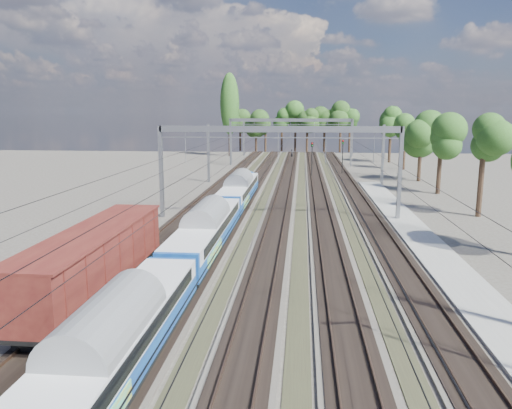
# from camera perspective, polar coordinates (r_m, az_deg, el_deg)

# --- Properties ---
(ground) EXTENTS (220.00, 220.00, 0.00)m
(ground) POSITION_cam_1_polar(r_m,az_deg,el_deg) (20.65, -1.91, -19.56)
(ground) COLOR #47423A
(ground) RESTS_ON ground
(track_bed) EXTENTS (21.00, 130.00, 0.34)m
(track_bed) POSITION_cam_1_polar(r_m,az_deg,el_deg) (63.58, 3.15, 1.31)
(track_bed) COLOR #47423A
(track_bed) RESTS_ON ground
(platform) EXTENTS (3.00, 70.00, 0.30)m
(platform) POSITION_cam_1_polar(r_m,az_deg,el_deg) (40.26, 19.12, -4.70)
(platform) COLOR gray
(platform) RESTS_ON ground
(catenary) EXTENTS (25.65, 130.00, 9.00)m
(catenary) POSITION_cam_1_polar(r_m,az_deg,el_deg) (70.53, 3.72, 7.37)
(catenary) COLOR gray
(catenary) RESTS_ON ground
(tree_belt) EXTENTS (39.96, 101.24, 11.88)m
(tree_belt) POSITION_cam_1_polar(r_m,az_deg,el_deg) (111.47, 7.76, 9.32)
(tree_belt) COLOR black
(tree_belt) RESTS_ON ground
(poplar) EXTENTS (4.40, 4.40, 19.04)m
(poplar) POSITION_cam_1_polar(r_m,az_deg,el_deg) (116.93, -3.03, 11.36)
(poplar) COLOR black
(poplar) RESTS_ON ground
(emu_train) EXTENTS (2.63, 55.77, 3.85)m
(emu_train) POSITION_cam_1_polar(r_m,az_deg,el_deg) (35.88, -5.77, -2.50)
(emu_train) COLOR black
(emu_train) RESTS_ON ground
(freight_boxcar) EXTENTS (3.10, 14.96, 3.86)m
(freight_boxcar) POSITION_cam_1_polar(r_m,az_deg,el_deg) (29.03, -17.94, -5.97)
(freight_boxcar) COLOR black
(freight_boxcar) RESTS_ON ground
(worker) EXTENTS (0.66, 0.80, 1.89)m
(worker) POSITION_cam_1_polar(r_m,az_deg,el_deg) (113.43, 4.14, 5.83)
(worker) COLOR black
(worker) RESTS_ON ground
(signal_near) EXTENTS (0.38, 0.35, 5.53)m
(signal_near) POSITION_cam_1_polar(r_m,az_deg,el_deg) (79.75, 6.42, 5.62)
(signal_near) COLOR black
(signal_near) RESTS_ON ground
(signal_far) EXTENTS (0.37, 0.33, 5.74)m
(signal_far) POSITION_cam_1_polar(r_m,az_deg,el_deg) (83.72, 9.87, 5.85)
(signal_far) COLOR black
(signal_far) RESTS_ON ground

